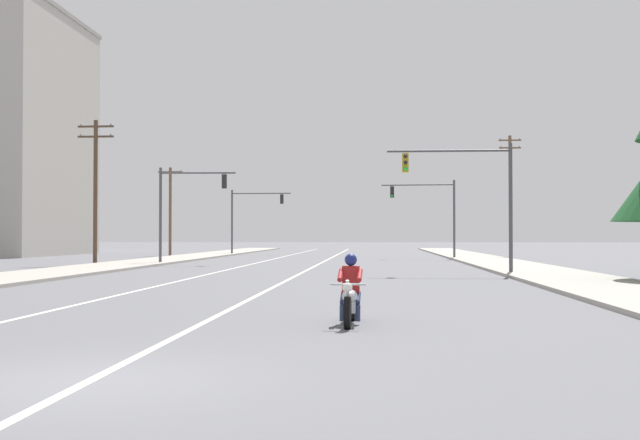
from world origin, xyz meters
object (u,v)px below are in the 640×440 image
at_px(traffic_signal_near_left, 182,200).
at_px(utility_pole_left_far, 170,209).
at_px(traffic_signal_mid_left, 249,211).
at_px(utility_pole_left_near, 95,186).
at_px(motorcycle_with_rider, 350,296).
at_px(utility_pole_right_far, 510,192).
at_px(traffic_signal_near_right, 474,186).
at_px(traffic_signal_mid_right, 432,206).

bearing_deg(traffic_signal_near_left, utility_pole_left_far, 107.12).
xyz_separation_m(traffic_signal_mid_left, utility_pole_left_near, (-5.87, -24.76, 0.86)).
distance_m(motorcycle_with_rider, utility_pole_right_far, 52.13).
xyz_separation_m(traffic_signal_near_right, traffic_signal_mid_left, (-16.64, 36.04, -0.01)).
height_order(traffic_signal_near_right, utility_pole_right_far, utility_pole_right_far).
bearing_deg(traffic_signal_mid_right, traffic_signal_near_left, -143.08).
height_order(traffic_signal_near_right, traffic_signal_mid_left, same).
height_order(traffic_signal_near_left, traffic_signal_mid_right, same).
distance_m(traffic_signal_mid_right, utility_pole_right_far, 8.83).
bearing_deg(traffic_signal_near_left, utility_pole_right_far, 36.95).
relative_size(traffic_signal_near_right, traffic_signal_near_left, 1.00).
relative_size(motorcycle_with_rider, traffic_signal_near_right, 0.35).
bearing_deg(traffic_signal_near_right, traffic_signal_mid_left, 114.78).
xyz_separation_m(traffic_signal_near_right, utility_pole_left_far, (-23.40, 32.62, 0.09)).
relative_size(traffic_signal_mid_left, utility_pole_left_near, 0.67).
bearing_deg(motorcycle_with_rider, utility_pole_right_far, 76.64).
xyz_separation_m(traffic_signal_near_left, utility_pole_left_far, (-6.41, 20.80, 0.15)).
bearing_deg(utility_pole_left_far, utility_pole_right_far, -5.45).
xyz_separation_m(motorcycle_with_rider, traffic_signal_mid_right, (5.03, 45.24, 3.57)).
bearing_deg(utility_pole_right_far, utility_pole_left_near, -147.83).
relative_size(utility_pole_left_near, utility_pole_right_far, 0.89).
relative_size(motorcycle_with_rider, utility_pole_left_near, 0.24).
height_order(motorcycle_with_rider, traffic_signal_near_left, traffic_signal_near_left).
xyz_separation_m(traffic_signal_near_right, traffic_signal_near_left, (-16.99, 11.82, -0.06)).
xyz_separation_m(traffic_signal_near_left, utility_pole_left_near, (-5.51, -0.53, 0.91)).
distance_m(utility_pole_left_near, utility_pole_right_far, 34.66).
distance_m(traffic_signal_near_right, traffic_signal_near_left, 20.70).
distance_m(traffic_signal_near_left, utility_pole_right_far, 29.84).
bearing_deg(motorcycle_with_rider, utility_pole_left_near, 118.42).
xyz_separation_m(traffic_signal_mid_right, traffic_signal_mid_left, (-16.50, 11.56, -0.00)).
bearing_deg(traffic_signal_near_left, traffic_signal_mid_right, 36.92).
height_order(traffic_signal_near_left, utility_pole_right_far, utility_pole_right_far).
bearing_deg(traffic_signal_mid_left, traffic_signal_mid_right, -35.02).
relative_size(utility_pole_left_near, utility_pole_left_far, 1.14).
bearing_deg(traffic_signal_near_right, motorcycle_with_rider, -103.96).
xyz_separation_m(traffic_signal_near_right, utility_pole_right_far, (6.83, 29.74, 1.36)).
xyz_separation_m(motorcycle_with_rider, traffic_signal_mid_left, (-11.48, 56.80, 3.57)).
xyz_separation_m(utility_pole_left_near, utility_pole_left_far, (-0.90, 21.33, -0.76)).
height_order(motorcycle_with_rider, traffic_signal_mid_right, traffic_signal_mid_right).
relative_size(traffic_signal_near_left, traffic_signal_mid_right, 1.00).
xyz_separation_m(motorcycle_with_rider, utility_pole_left_far, (-18.24, 53.38, 3.67)).
relative_size(traffic_signal_near_left, utility_pole_left_far, 0.77).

